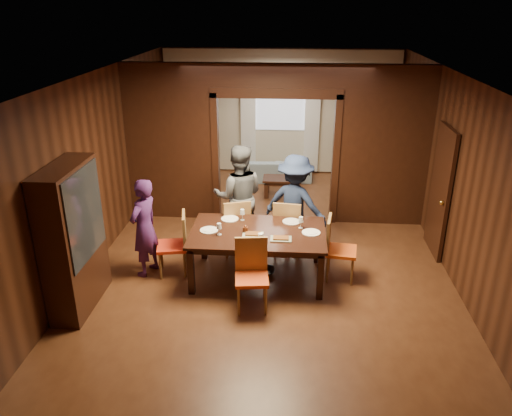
# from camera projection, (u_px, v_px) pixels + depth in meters

# --- Properties ---
(floor) EXTENTS (9.00, 9.00, 0.00)m
(floor) POSITION_uv_depth(u_px,v_px,m) (270.00, 258.00, 8.13)
(floor) COLOR #4B2615
(floor) RESTS_ON ground
(ceiling) EXTENTS (5.50, 9.00, 0.02)m
(ceiling) POSITION_uv_depth(u_px,v_px,m) (272.00, 76.00, 7.01)
(ceiling) COLOR silver
(ceiling) RESTS_ON room_walls
(room_walls) EXTENTS (5.52, 9.01, 2.90)m
(room_walls) POSITION_uv_depth(u_px,v_px,m) (276.00, 139.00, 9.29)
(room_walls) COLOR black
(room_walls) RESTS_ON floor
(person_purple) EXTENTS (0.54, 0.65, 1.52)m
(person_purple) POSITION_uv_depth(u_px,v_px,m) (144.00, 228.00, 7.42)
(person_purple) COLOR #441E57
(person_purple) RESTS_ON floor
(person_grey) EXTENTS (0.91, 0.74, 1.76)m
(person_grey) POSITION_uv_depth(u_px,v_px,m) (239.00, 197.00, 8.26)
(person_grey) COLOR #4D4E54
(person_grey) RESTS_ON floor
(person_navy) EXTENTS (1.22, 0.99, 1.65)m
(person_navy) POSITION_uv_depth(u_px,v_px,m) (295.00, 204.00, 8.11)
(person_navy) COLOR #1C2746
(person_navy) RESTS_ON floor
(sofa) EXTENTS (1.74, 0.78, 0.49)m
(sofa) POSITION_uv_depth(u_px,v_px,m) (274.00, 170.00, 11.58)
(sofa) COLOR #849CAD
(sofa) RESTS_ON floor
(serving_bowl) EXTENTS (0.31, 0.31, 0.08)m
(serving_bowl) POSITION_uv_depth(u_px,v_px,m) (265.00, 226.00, 7.37)
(serving_bowl) COLOR black
(serving_bowl) RESTS_ON dining_table
(dining_table) EXTENTS (1.98, 1.23, 0.76)m
(dining_table) POSITION_uv_depth(u_px,v_px,m) (258.00, 254.00, 7.45)
(dining_table) COLOR black
(dining_table) RESTS_ON floor
(coffee_table) EXTENTS (0.80, 0.50, 0.40)m
(coffee_table) POSITION_uv_depth(u_px,v_px,m) (282.00, 187.00, 10.66)
(coffee_table) COLOR black
(coffee_table) RESTS_ON floor
(chair_left) EXTENTS (0.52, 0.52, 0.97)m
(chair_left) POSITION_uv_depth(u_px,v_px,m) (172.00, 244.00, 7.53)
(chair_left) COLOR red
(chair_left) RESTS_ON floor
(chair_right) EXTENTS (0.49, 0.49, 0.97)m
(chair_right) POSITION_uv_depth(u_px,v_px,m) (341.00, 249.00, 7.39)
(chair_right) COLOR #EF5616
(chair_right) RESTS_ON floor
(chair_far_l) EXTENTS (0.55, 0.55, 0.97)m
(chair_far_l) POSITION_uv_depth(u_px,v_px,m) (235.00, 225.00, 8.16)
(chair_far_l) COLOR orange
(chair_far_l) RESTS_ON floor
(chair_far_r) EXTENTS (0.49, 0.49, 0.97)m
(chair_far_r) POSITION_uv_depth(u_px,v_px,m) (288.00, 227.00, 8.11)
(chair_far_r) COLOR orange
(chair_far_r) RESTS_ON floor
(chair_near) EXTENTS (0.49, 0.49, 0.97)m
(chair_near) POSITION_uv_depth(u_px,v_px,m) (252.00, 277.00, 6.65)
(chair_near) COLOR #D74314
(chair_near) RESTS_ON floor
(hutch) EXTENTS (0.40, 1.20, 2.00)m
(hutch) POSITION_uv_depth(u_px,v_px,m) (73.00, 239.00, 6.54)
(hutch) COLOR black
(hutch) RESTS_ON floor
(door_right) EXTENTS (0.06, 0.90, 2.10)m
(door_right) POSITION_uv_depth(u_px,v_px,m) (440.00, 192.00, 8.00)
(door_right) COLOR black
(door_right) RESTS_ON floor
(window_far) EXTENTS (1.20, 0.03, 1.30)m
(window_far) POSITION_uv_depth(u_px,v_px,m) (280.00, 102.00, 11.56)
(window_far) COLOR silver
(window_far) RESTS_ON back_wall
(curtain_left) EXTENTS (0.35, 0.06, 2.40)m
(curtain_left) POSITION_uv_depth(u_px,v_px,m) (248.00, 121.00, 11.75)
(curtain_left) COLOR white
(curtain_left) RESTS_ON back_wall
(curtain_right) EXTENTS (0.35, 0.06, 2.40)m
(curtain_right) POSITION_uv_depth(u_px,v_px,m) (312.00, 122.00, 11.64)
(curtain_right) COLOR white
(curtain_right) RESTS_ON back_wall
(plate_left) EXTENTS (0.27, 0.27, 0.01)m
(plate_left) POSITION_uv_depth(u_px,v_px,m) (209.00, 230.00, 7.33)
(plate_left) COLOR white
(plate_left) RESTS_ON dining_table
(plate_far_l) EXTENTS (0.27, 0.27, 0.01)m
(plate_far_l) POSITION_uv_depth(u_px,v_px,m) (230.00, 219.00, 7.71)
(plate_far_l) COLOR white
(plate_far_l) RESTS_ON dining_table
(plate_far_r) EXTENTS (0.27, 0.27, 0.01)m
(plate_far_r) POSITION_uv_depth(u_px,v_px,m) (291.00, 222.00, 7.61)
(plate_far_r) COLOR silver
(plate_far_r) RESTS_ON dining_table
(plate_right) EXTENTS (0.27, 0.27, 0.01)m
(plate_right) POSITION_uv_depth(u_px,v_px,m) (311.00, 232.00, 7.26)
(plate_right) COLOR white
(plate_right) RESTS_ON dining_table
(plate_near) EXTENTS (0.27, 0.27, 0.01)m
(plate_near) POSITION_uv_depth(u_px,v_px,m) (254.00, 243.00, 6.96)
(plate_near) COLOR white
(plate_near) RESTS_ON dining_table
(platter_a) EXTENTS (0.30, 0.20, 0.04)m
(platter_a) POSITION_uv_depth(u_px,v_px,m) (253.00, 234.00, 7.18)
(platter_a) COLOR gray
(platter_a) RESTS_ON dining_table
(platter_b) EXTENTS (0.30, 0.20, 0.04)m
(platter_b) POSITION_uv_depth(u_px,v_px,m) (281.00, 238.00, 7.05)
(platter_b) COLOR gray
(platter_b) RESTS_ON dining_table
(wineglass_left) EXTENTS (0.08, 0.08, 0.18)m
(wineglass_left) POSITION_uv_depth(u_px,v_px,m) (219.00, 229.00, 7.17)
(wineglass_left) COLOR silver
(wineglass_left) RESTS_ON dining_table
(wineglass_far) EXTENTS (0.08, 0.08, 0.18)m
(wineglass_far) POSITION_uv_depth(u_px,v_px,m) (242.00, 215.00, 7.64)
(wineglass_far) COLOR silver
(wineglass_far) RESTS_ON dining_table
(wineglass_right) EXTENTS (0.08, 0.08, 0.18)m
(wineglass_right) POSITION_uv_depth(u_px,v_px,m) (301.00, 222.00, 7.38)
(wineglass_right) COLOR silver
(wineglass_right) RESTS_ON dining_table
(tumbler) EXTENTS (0.07, 0.07, 0.14)m
(tumbler) POSITION_uv_depth(u_px,v_px,m) (261.00, 238.00, 6.94)
(tumbler) COLOR silver
(tumbler) RESTS_ON dining_table
(condiment_jar) EXTENTS (0.08, 0.08, 0.11)m
(condiment_jar) POSITION_uv_depth(u_px,v_px,m) (245.00, 229.00, 7.25)
(condiment_jar) COLOR #4B2211
(condiment_jar) RESTS_ON dining_table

